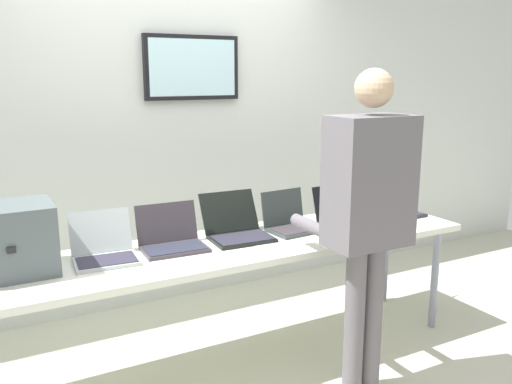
# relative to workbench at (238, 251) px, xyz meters

# --- Properties ---
(ground) EXTENTS (8.00, 8.00, 0.04)m
(ground) POSITION_rel_workbench_xyz_m (0.00, 0.00, -0.73)
(ground) COLOR beige
(back_wall) EXTENTS (8.00, 0.11, 2.75)m
(back_wall) POSITION_rel_workbench_xyz_m (0.00, 1.13, 0.67)
(back_wall) COLOR silver
(back_wall) RESTS_ON ground
(workbench) EXTENTS (2.99, 0.70, 0.76)m
(workbench) POSITION_rel_workbench_xyz_m (0.00, 0.00, 0.00)
(workbench) COLOR silver
(workbench) RESTS_ON ground
(equipment_box) EXTENTS (0.44, 0.36, 0.36)m
(equipment_box) POSITION_rel_workbench_xyz_m (-1.23, 0.09, 0.23)
(equipment_box) COLOR #515C5F
(equipment_box) RESTS_ON workbench
(laptop_station_0) EXTENTS (0.35, 0.36, 0.24)m
(laptop_station_0) POSITION_rel_workbench_xyz_m (-0.77, 0.09, 0.11)
(laptop_station_0) COLOR #AAB3B3
(laptop_station_0) RESTS_ON workbench
(laptop_station_1) EXTENTS (0.37, 0.32, 0.24)m
(laptop_station_1) POSITION_rel_workbench_xyz_m (-0.38, 0.10, 0.11)
(laptop_station_1) COLOR #3A343B
(laptop_station_1) RESTS_ON workbench
(laptop_station_2) EXTENTS (0.38, 0.42, 0.26)m
(laptop_station_2) POSITION_rel_workbench_xyz_m (0.05, 0.11, 0.11)
(laptop_station_2) COLOR black
(laptop_station_2) RESTS_ON workbench
(laptop_station_3) EXTENTS (0.34, 0.30, 0.25)m
(laptop_station_3) POSITION_rel_workbench_xyz_m (0.42, 0.09, 0.11)
(laptop_station_3) COLOR #343C3A
(laptop_station_3) RESTS_ON workbench
(laptop_station_4) EXTENTS (0.37, 0.33, 0.25)m
(laptop_station_4) POSITION_rel_workbench_xyz_m (0.82, 0.06, 0.11)
(laptop_station_4) COLOR black
(laptop_station_4) RESTS_ON workbench
(laptop_station_5) EXTENTS (0.37, 0.33, 0.27)m
(laptop_station_5) POSITION_rel_workbench_xyz_m (1.26, 0.08, 0.11)
(laptop_station_5) COLOR #27202A
(laptop_station_5) RESTS_ON workbench
(person) EXTENTS (0.44, 0.58, 1.78)m
(person) POSITION_rel_workbench_xyz_m (0.45, -0.62, 0.37)
(person) COLOR #5E5A60
(person) RESTS_ON ground
(paper_sheet) EXTENTS (0.30, 0.35, 0.00)m
(paper_sheet) POSITION_rel_workbench_xyz_m (0.19, -0.17, 0.05)
(paper_sheet) COLOR white
(paper_sheet) RESTS_ON workbench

